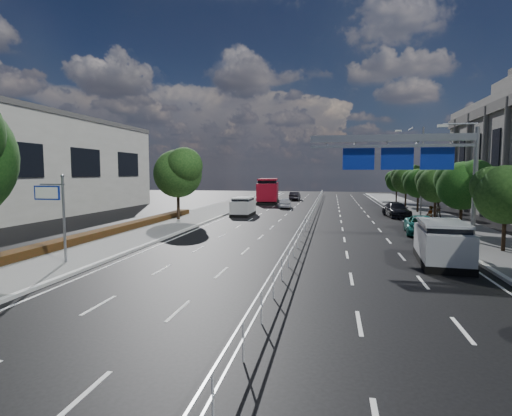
# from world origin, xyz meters

# --- Properties ---
(ground) EXTENTS (160.00, 160.00, 0.00)m
(ground) POSITION_xyz_m (0.00, 0.00, 0.00)
(ground) COLOR black
(ground) RESTS_ON ground
(sidewalk_near) EXTENTS (5.00, 140.00, 0.14)m
(sidewalk_near) POSITION_xyz_m (-11.50, 0.00, 0.07)
(sidewalk_near) COLOR slate
(sidewalk_near) RESTS_ON ground
(kerb_near) EXTENTS (0.25, 140.00, 0.15)m
(kerb_near) POSITION_xyz_m (-9.00, 0.00, 0.07)
(kerb_near) COLOR silver
(kerb_near) RESTS_ON ground
(median_fence) EXTENTS (0.05, 85.00, 1.02)m
(median_fence) POSITION_xyz_m (0.00, 22.50, 0.53)
(median_fence) COLOR silver
(median_fence) RESTS_ON ground
(hedge_near) EXTENTS (1.00, 36.00, 0.44)m
(hedge_near) POSITION_xyz_m (-13.30, 5.00, 0.36)
(hedge_near) COLOR black
(hedge_near) RESTS_ON sidewalk_near
(toilet_sign) EXTENTS (1.62, 0.18, 4.34)m
(toilet_sign) POSITION_xyz_m (-10.95, 0.00, 2.94)
(toilet_sign) COLOR gray
(toilet_sign) RESTS_ON ground
(overhead_gantry) EXTENTS (10.24, 0.38, 7.45)m
(overhead_gantry) POSITION_xyz_m (6.74, 10.05, 5.61)
(overhead_gantry) COLOR gray
(overhead_gantry) RESTS_ON ground
(streetlight_far) EXTENTS (2.78, 2.40, 9.00)m
(streetlight_far) POSITION_xyz_m (10.50, 26.00, 5.21)
(streetlight_far) COLOR gray
(streetlight_far) RESTS_ON ground
(near_building) EXTENTS (12.00, 38.00, 10.00)m
(near_building) POSITION_xyz_m (-30.00, 18.00, 5.00)
(near_building) COLOR #B7B2A4
(near_building) RESTS_ON ground
(near_tree_back) EXTENTS (4.84, 4.51, 6.69)m
(near_tree_back) POSITION_xyz_m (-11.94, 17.97, 4.61)
(near_tree_back) COLOR black
(near_tree_back) RESTS_ON ground
(far_tree_c) EXTENTS (3.52, 3.28, 4.94)m
(far_tree_c) POSITION_xyz_m (11.24, 6.98, 3.43)
(far_tree_c) COLOR black
(far_tree_c) RESTS_ON ground
(far_tree_d) EXTENTS (3.85, 3.59, 5.34)m
(far_tree_d) POSITION_xyz_m (11.25, 14.48, 3.69)
(far_tree_d) COLOR black
(far_tree_d) RESTS_ON ground
(far_tree_e) EXTENTS (3.63, 3.38, 5.13)m
(far_tree_e) POSITION_xyz_m (11.25, 21.98, 3.56)
(far_tree_e) COLOR black
(far_tree_e) RESTS_ON ground
(far_tree_f) EXTENTS (3.52, 3.28, 5.02)m
(far_tree_f) POSITION_xyz_m (11.24, 29.48, 3.49)
(far_tree_f) COLOR black
(far_tree_f) RESTS_ON ground
(far_tree_g) EXTENTS (3.96, 3.69, 5.45)m
(far_tree_g) POSITION_xyz_m (11.25, 36.98, 3.75)
(far_tree_g) COLOR black
(far_tree_g) RESTS_ON ground
(far_tree_h) EXTENTS (3.41, 3.18, 4.91)m
(far_tree_h) POSITION_xyz_m (11.24, 44.48, 3.42)
(far_tree_h) COLOR black
(far_tree_h) RESTS_ON ground
(white_minivan) EXTENTS (1.92, 4.40, 1.91)m
(white_minivan) POSITION_xyz_m (-7.07, 23.33, 0.94)
(white_minivan) COLOR black
(white_minivan) RESTS_ON ground
(red_bus) EXTENTS (4.19, 12.22, 3.58)m
(red_bus) POSITION_xyz_m (-7.50, 42.53, 1.87)
(red_bus) COLOR black
(red_bus) RESTS_ON ground
(near_car_silver) EXTENTS (2.01, 4.09, 1.34)m
(near_car_silver) POSITION_xyz_m (-3.86, 33.05, 0.67)
(near_car_silver) COLOR silver
(near_car_silver) RESTS_ON ground
(near_car_dark) EXTENTS (1.52, 4.19, 1.37)m
(near_car_dark) POSITION_xyz_m (-3.99, 47.96, 0.69)
(near_car_dark) COLOR black
(near_car_dark) RESTS_ON ground
(silver_minivan) EXTENTS (2.52, 5.12, 2.06)m
(silver_minivan) POSITION_xyz_m (7.24, 3.75, 1.01)
(silver_minivan) COLOR black
(silver_minivan) RESTS_ON ground
(parked_car_teal) EXTENTS (2.68, 4.96, 1.32)m
(parked_car_teal) POSITION_xyz_m (8.30, 13.36, 0.66)
(parked_car_teal) COLOR #17695F
(parked_car_teal) RESTS_ON ground
(parked_car_dark) EXTENTS (2.53, 5.08, 1.42)m
(parked_car_dark) POSITION_xyz_m (8.30, 24.94, 0.71)
(parked_car_dark) COLOR black
(parked_car_dark) RESTS_ON ground
(pedestrian_a) EXTENTS (0.72, 0.69, 1.66)m
(pedestrian_a) POSITION_xyz_m (9.60, 16.67, 0.97)
(pedestrian_a) COLOR gray
(pedestrian_a) RESTS_ON sidewalk_far
(pedestrian_b) EXTENTS (0.80, 0.64, 1.56)m
(pedestrian_b) POSITION_xyz_m (11.91, 24.01, 0.92)
(pedestrian_b) COLOR gray
(pedestrian_b) RESTS_ON sidewalk_far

